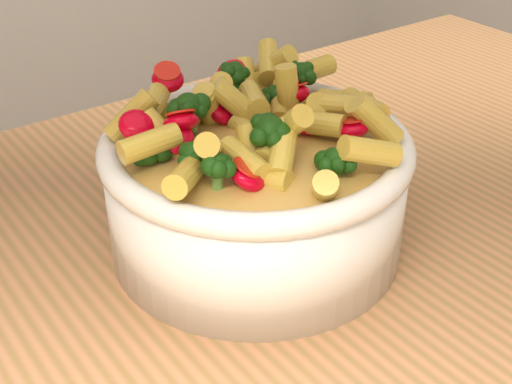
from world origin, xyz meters
TOP-DOWN VIEW (x-y plane):
  - serving_bowl at (-0.00, 0.08)m, footprint 0.24×0.24m
  - pasta_salad at (-0.00, 0.08)m, footprint 0.19×0.19m

SIDE VIEW (x-z plane):
  - serving_bowl at x=0.00m, z-range 0.90..1.00m
  - pasta_salad at x=0.00m, z-range 0.99..1.03m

